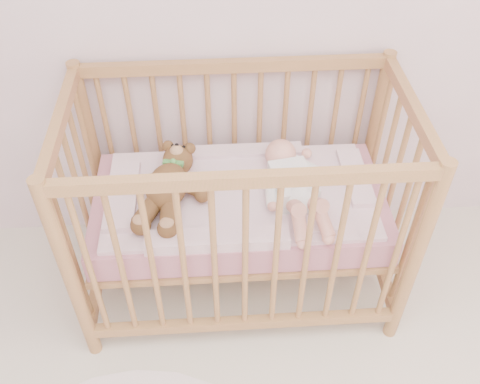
{
  "coord_description": "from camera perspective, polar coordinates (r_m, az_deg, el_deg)",
  "views": [
    {
      "loc": [
        -0.14,
        -0.0,
        2.1
      ],
      "look_at": [
        -0.04,
        1.55,
        0.62
      ],
      "focal_mm": 40.0,
      "sensor_mm": 36.0,
      "label": 1
    }
  ],
  "objects": [
    {
      "name": "crib",
      "position": [
        2.27,
        -0.08,
        -1.32
      ],
      "size": [
        1.36,
        0.76,
        1.0
      ],
      "primitive_type": null,
      "color": "#B7754D",
      "rests_on": "floor"
    },
    {
      "name": "mattress",
      "position": [
        2.28,
        -0.08,
        -1.59
      ],
      "size": [
        1.22,
        0.62,
        0.13
      ],
      "primitive_type": "cube",
      "color": "#C77C8B",
      "rests_on": "crib"
    },
    {
      "name": "blanket",
      "position": [
        2.23,
        -0.08,
        -0.23
      ],
      "size": [
        1.1,
        0.58,
        0.06
      ],
      "primitive_type": null,
      "color": "#EAA1B8",
      "rests_on": "mattress"
    },
    {
      "name": "baby",
      "position": [
        2.18,
        5.67,
        1.08
      ],
      "size": [
        0.38,
        0.64,
        0.14
      ],
      "primitive_type": null,
      "rotation": [
        0.0,
        0.0,
        0.17
      ],
      "color": "white",
      "rests_on": "blanket"
    },
    {
      "name": "teddy_bear",
      "position": [
        2.16,
        -7.8,
        0.68
      ],
      "size": [
        0.47,
        0.58,
        0.14
      ],
      "primitive_type": null,
      "rotation": [
        0.0,
        0.0,
        -0.22
      ],
      "color": "brown",
      "rests_on": "blanket"
    }
  ]
}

